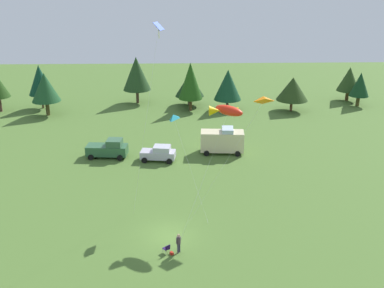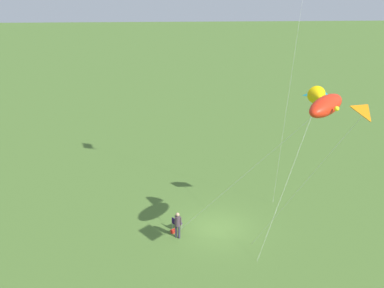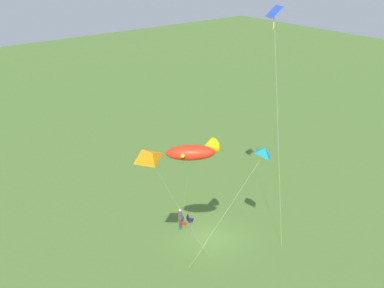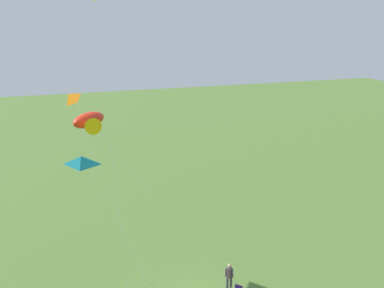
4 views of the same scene
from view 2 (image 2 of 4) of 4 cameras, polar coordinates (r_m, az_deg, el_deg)
ground_plane at (r=34.48m, az=2.70°, el=-9.02°), size 160.00×160.00×0.00m
person_kite_flyer at (r=33.05m, az=-1.55°, el=-8.44°), size 0.47×0.51×1.74m
folding_chair at (r=34.15m, az=-1.73°, el=-8.39°), size 0.67×0.67×0.82m
backpack_on_grass at (r=34.01m, az=-2.00°, el=-9.27°), size 0.37×0.39×0.22m
kite_large_fish at (r=26.40m, az=13.90°, el=4.21°), size 6.34×8.64×10.48m
kite_delta_orange at (r=23.27m, az=18.17°, el=3.43°), size 7.70×3.97×11.29m
kite_delta_teal at (r=31.24m, az=13.41°, el=5.30°), size 3.80×4.40×9.46m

